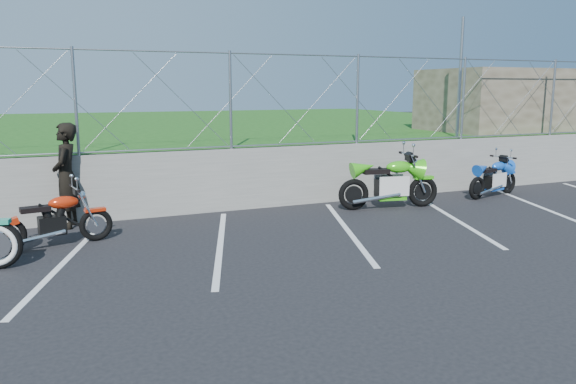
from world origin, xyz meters
name	(u,v)px	position (x,y,z in m)	size (l,w,h in m)	color
ground	(239,260)	(0.00, 0.00, 0.00)	(90.00, 90.00, 0.00)	black
retaining_wall	(185,182)	(0.00, 3.50, 0.65)	(30.00, 0.22, 1.30)	slate
grass_field	(124,141)	(0.00, 13.50, 0.65)	(30.00, 20.00, 1.30)	#1A4C14
stone_building	(511,100)	(10.50, 5.50, 2.20)	(5.00, 3.00, 1.80)	brown
chain_link_fence	(182,101)	(0.00, 3.50, 2.30)	(28.00, 0.03, 2.00)	gray
sign_pole	(460,78)	(7.20, 3.90, 2.80)	(0.08, 0.08, 3.00)	gray
parking_lines	(287,236)	(1.20, 1.00, 0.00)	(18.29, 4.31, 0.01)	silver
naked_orange	(55,222)	(-2.51, 1.91, 0.40)	(1.89, 0.64, 0.95)	black
sportbike_green	(390,185)	(4.16, 2.30, 0.50)	(2.24, 0.80, 1.17)	black
sportbike_blue	(494,180)	(7.19, 2.47, 0.40)	(1.78, 0.66, 0.94)	black
person_standing	(66,176)	(-2.26, 3.20, 0.97)	(0.71, 0.46, 1.94)	black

